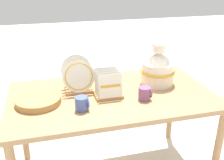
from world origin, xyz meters
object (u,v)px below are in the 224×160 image
(wicker_charger_stack, at_px, (38,100))
(ceramic_vase, at_px, (158,67))
(dish_rack_square_plates, at_px, (108,87))
(mug_cobalt_glaze, at_px, (82,104))
(mug_plum_glaze, at_px, (145,93))
(dish_rack_round_plates, at_px, (78,78))

(wicker_charger_stack, bearing_deg, ceramic_vase, 6.45)
(dish_rack_square_plates, relative_size, mug_cobalt_glaze, 2.08)
(ceramic_vase, distance_m, mug_plum_glaze, 0.32)
(wicker_charger_stack, distance_m, mug_cobalt_glaze, 0.32)
(dish_rack_round_plates, relative_size, mug_plum_glaze, 2.72)
(wicker_charger_stack, height_order, mug_cobalt_glaze, mug_cobalt_glaze)
(mug_plum_glaze, bearing_deg, dish_rack_round_plates, 148.94)
(dish_rack_round_plates, bearing_deg, ceramic_vase, -2.27)
(ceramic_vase, distance_m, wicker_charger_stack, 0.93)
(ceramic_vase, height_order, mug_cobalt_glaze, ceramic_vase)
(dish_rack_round_plates, distance_m, wicker_charger_stack, 0.33)
(dish_rack_round_plates, distance_m, dish_rack_square_plates, 0.24)
(wicker_charger_stack, bearing_deg, dish_rack_round_plates, 23.70)
(dish_rack_round_plates, height_order, wicker_charger_stack, dish_rack_round_plates)
(ceramic_vase, xyz_separation_m, mug_cobalt_glaze, (-0.64, -0.27, -0.10))
(ceramic_vase, xyz_separation_m, dish_rack_square_plates, (-0.43, -0.11, -0.08))
(dish_rack_round_plates, xyz_separation_m, mug_plum_glaze, (0.43, -0.26, -0.06))
(wicker_charger_stack, relative_size, mug_plum_glaze, 3.28)
(ceramic_vase, bearing_deg, dish_rack_square_plates, -165.52)
(ceramic_vase, relative_size, dish_rack_square_plates, 1.76)
(dish_rack_square_plates, bearing_deg, mug_cobalt_glaze, -142.70)
(ceramic_vase, bearing_deg, mug_plum_glaze, -129.81)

